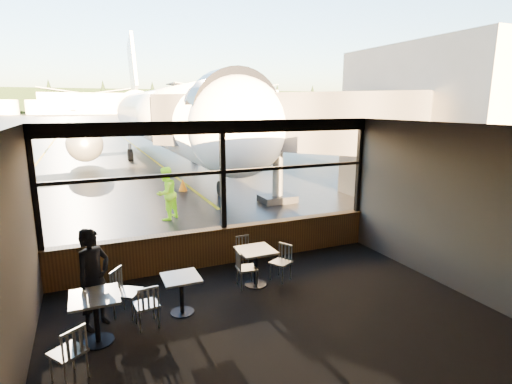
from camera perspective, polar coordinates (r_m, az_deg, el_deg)
ground_plane at (r=128.96m, az=-22.31°, el=9.69°), size 520.00×520.00×0.00m
carpet_floor at (r=7.61m, az=3.16°, el=-17.98°), size 8.00×6.00×0.01m
ceiling at (r=6.58m, az=3.52°, el=9.30°), size 8.00×6.00×0.04m
wall_left at (r=6.31m, az=-31.68°, el=-8.97°), size 0.04×6.00×3.50m
wall_right at (r=9.34m, az=25.87°, el=-1.90°), size 0.04×6.00×3.50m
wall_back at (r=4.62m, az=20.86°, el=-15.50°), size 8.00×0.04×3.50m
window_sill at (r=9.94m, az=-4.58°, el=-7.69°), size 8.00×0.28×0.90m
window_header at (r=9.36m, az=-4.89°, el=9.24°), size 8.00×0.18×0.30m
mullion_left at (r=9.07m, az=-29.13°, el=0.30°), size 0.12×0.12×2.60m
mullion_centre at (r=9.49m, az=-4.76°, el=2.29°), size 0.12×0.12×2.60m
mullion_right at (r=11.36m, az=14.51°, el=3.60°), size 0.12×0.12×2.60m
window_transom at (r=9.47m, az=-4.77°, el=2.89°), size 8.00×0.10×0.08m
airliner at (r=28.83m, az=-13.21°, el=15.38°), size 30.45×36.47×11.10m
jet_bridge at (r=15.87m, az=1.25°, el=6.42°), size 8.31×10.16×4.43m
cafe_table_near at (r=8.77m, az=-0.05°, el=-10.71°), size 0.75×0.75×0.82m
cafe_table_mid at (r=7.83m, az=-10.59°, el=-14.26°), size 0.67×0.67×0.74m
cafe_table_left at (r=7.31m, az=-21.83°, el=-16.55°), size 0.76×0.76×0.84m
chair_near_e at (r=9.02m, az=3.55°, el=-10.06°), size 0.61×0.61×0.82m
chair_near_w at (r=8.69m, az=-1.35°, el=-10.90°), size 0.49×0.49×0.84m
chair_near_n at (r=9.62m, az=-1.50°, el=-8.70°), size 0.47×0.47×0.79m
chair_mid_s at (r=7.52m, az=-15.38°, el=-15.30°), size 0.50×0.50×0.83m
chair_mid_w at (r=7.94m, az=-17.93°, el=-13.54°), size 0.70×0.70×0.92m
chair_left_s at (r=6.60m, az=-25.29°, el=-20.05°), size 0.66×0.66×0.87m
passenger at (r=7.59m, az=-22.14°, el=-11.43°), size 0.78×0.75×1.81m
ground_crew at (r=13.89m, az=-12.72°, el=-0.21°), size 1.11×1.10×1.81m
cone_nose at (r=18.54m, az=-10.42°, el=1.01°), size 0.40×0.40×0.56m
cone_wing at (r=27.33m, az=-30.22°, el=3.08°), size 0.36×0.36×0.50m
terminal_annex at (r=17.26m, az=25.71°, el=8.31°), size 5.00×7.00×6.00m
hangar_mid at (r=193.89m, az=-22.92°, el=11.70°), size 38.00×15.00×10.00m
hangar_right at (r=197.20m, az=-4.80°, el=12.89°), size 50.00×20.00×12.00m
fuel_tank_a at (r=192.77m, az=-31.93°, el=10.23°), size 8.00×8.00×6.00m
fuel_tank_b at (r=191.63m, az=-28.93°, el=10.55°), size 8.00×8.00×6.00m
fuel_tank_c at (r=191.00m, az=-25.90°, el=10.85°), size 8.00×8.00×6.00m
treeline at (r=218.90m, az=-23.04°, el=11.91°), size 360.00×3.00×12.00m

